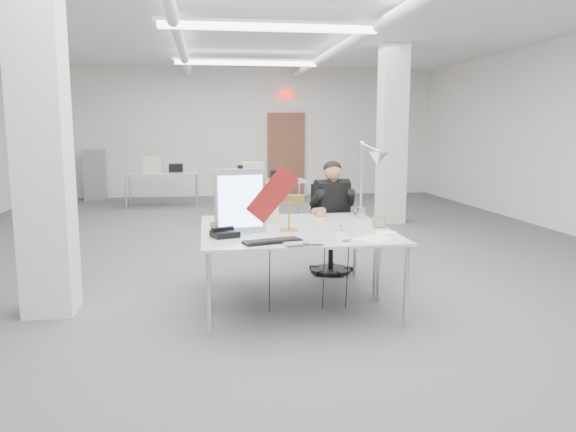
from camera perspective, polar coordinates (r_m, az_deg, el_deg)
name	(u,v)px	position (r m, az deg, el deg)	size (l,w,h in m)	color
room_shell	(272,130)	(7.54, -1.65, 8.76)	(10.04, 14.04, 3.24)	#504F52
desk_main	(303,238)	(5.02, 1.49, -2.26)	(1.80, 0.90, 0.03)	silver
desk_second	(288,222)	(5.90, 0.00, -0.58)	(1.80, 0.90, 0.03)	silver
bg_desk_a	(263,181)	(10.45, -2.57, 3.57)	(1.60, 0.80, 0.03)	silver
bg_desk_b	(162,173)	(12.63, -12.68, 4.29)	(1.60, 0.80, 0.03)	silver
filing_cabinet	(95,175)	(14.30, -19.05, 3.96)	(0.45, 0.55, 1.20)	gray
office_chair	(331,233)	(6.68, 4.39, -1.73)	(0.47, 0.47, 0.97)	black
seated_person	(332,199)	(6.57, 4.53, 1.76)	(0.53, 0.66, 0.99)	black
monitor	(241,201)	(5.16, -4.85, 1.51)	(0.48, 0.05, 0.60)	silver
pennant	(272,195)	(5.14, -1.59, 2.19)	(0.52, 0.01, 0.22)	maroon
keyboard	(272,241)	(4.76, -1.61, -2.58)	(0.50, 0.17, 0.02)	black
laptop	(306,245)	(4.61, 1.83, -2.97)	(0.33, 0.21, 0.03)	#A4A4A9
mouse	(346,239)	(4.84, 5.94, -2.35)	(0.09, 0.06, 0.04)	#A7A8AC
bankers_lamp	(289,214)	(5.28, 0.11, 0.25)	(0.29, 0.12, 0.33)	#E1C346
desk_phone	(225,234)	(5.03, -6.43, -1.83)	(0.22, 0.20, 0.06)	black
picture_frame_left	(218,227)	(5.22, -7.15, -1.16)	(0.14, 0.01, 0.11)	#AA7249
picture_frame_right	(379,222)	(5.53, 9.24, -0.63)	(0.14, 0.01, 0.11)	#A77F48
desk_clock	(340,225)	(5.36, 5.33, -0.91)	(0.09, 0.09, 0.03)	silver
paper_stack_a	(371,240)	(4.93, 8.48, -2.39)	(0.20, 0.28, 0.01)	white
paper_stack_b	(379,238)	(5.03, 9.24, -2.17)	(0.18, 0.26, 0.01)	#F9EB95
paper_stack_c	(386,233)	(5.28, 9.97, -1.67)	(0.19, 0.13, 0.01)	white
beige_monitor	(259,202)	(5.88, -3.01, 1.43)	(0.41, 0.39, 0.39)	beige
architect_lamp	(368,175)	(5.77, 8.16, 4.18)	(0.26, 0.77, 0.99)	silver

